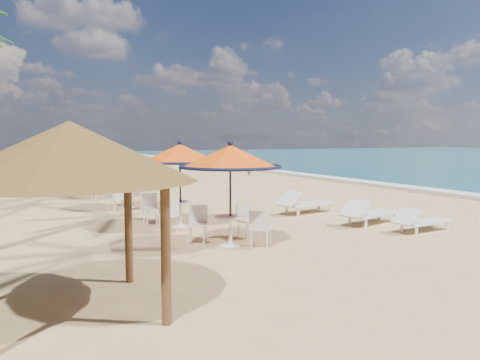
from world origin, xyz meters
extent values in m
plane|color=tan|center=(0.00, 0.00, 0.00)|extent=(160.00, 160.00, 0.00)
cube|color=white|center=(9.30, 10.00, 0.00)|extent=(1.20, 140.00, 0.04)
cube|color=olive|center=(8.40, 10.00, 0.00)|extent=(1.40, 140.00, 0.02)
cylinder|color=black|center=(-4.72, 0.14, 1.19)|extent=(0.05, 0.05, 2.39)
cone|color=#DD4F13|center=(-4.72, 0.14, 2.13)|extent=(2.39, 2.39, 0.52)
torus|color=black|center=(-4.72, 0.14, 1.89)|extent=(2.39, 2.39, 0.07)
sphere|color=black|center=(-4.72, 0.14, 2.43)|extent=(0.12, 0.12, 0.12)
cylinder|color=silver|center=(-4.72, 0.14, 0.71)|extent=(0.73, 0.73, 0.04)
cylinder|color=silver|center=(-4.72, 0.14, 0.36)|extent=(0.08, 0.08, 0.73)
cylinder|color=black|center=(-4.92, 3.04, 1.19)|extent=(0.05, 0.05, 2.38)
cone|color=#DD4F13|center=(-4.92, 3.04, 2.12)|extent=(2.38, 2.38, 0.52)
torus|color=black|center=(-4.92, 3.04, 1.88)|extent=(2.38, 2.38, 0.07)
sphere|color=black|center=(-4.92, 3.04, 2.42)|extent=(0.12, 0.12, 0.12)
cylinder|color=silver|center=(-4.92, 3.04, 0.70)|extent=(0.72, 0.72, 0.04)
cylinder|color=silver|center=(-4.92, 3.04, 0.36)|extent=(0.08, 0.08, 0.72)
cylinder|color=black|center=(-5.37, 7.27, 1.04)|extent=(0.05, 0.05, 2.08)
cone|color=#DD4F13|center=(-5.37, 7.27, 1.86)|extent=(2.08, 2.08, 0.45)
torus|color=black|center=(-5.37, 7.27, 1.65)|extent=(2.08, 2.08, 0.06)
sphere|color=black|center=(-5.37, 7.27, 2.12)|extent=(0.11, 0.11, 0.11)
cylinder|color=silver|center=(-5.37, 7.27, 0.62)|extent=(0.63, 0.63, 0.04)
cylinder|color=silver|center=(-5.37, 7.27, 0.32)|extent=(0.07, 0.07, 0.63)
cylinder|color=black|center=(-5.34, 10.52, 1.07)|extent=(0.05, 0.05, 2.15)
cone|color=#DD4F13|center=(-5.34, 10.52, 1.91)|extent=(2.15, 2.15, 0.47)
torus|color=black|center=(-5.34, 10.52, 1.70)|extent=(2.15, 2.15, 0.07)
sphere|color=black|center=(-5.34, 10.52, 2.18)|extent=(0.11, 0.11, 0.11)
cylinder|color=silver|center=(-5.34, 10.52, 0.63)|extent=(0.65, 0.65, 0.04)
cylinder|color=silver|center=(-5.34, 10.52, 0.33)|extent=(0.07, 0.07, 0.65)
cylinder|color=black|center=(-4.82, 13.56, 1.11)|extent=(0.05, 0.05, 2.22)
cone|color=#DD4F13|center=(-4.82, 13.56, 1.98)|extent=(2.22, 2.22, 0.48)
torus|color=black|center=(-4.82, 13.56, 1.75)|extent=(2.22, 2.22, 0.07)
sphere|color=black|center=(-4.82, 13.56, 2.25)|extent=(0.12, 0.12, 0.12)
cylinder|color=silver|center=(-4.82, 13.56, 0.66)|extent=(0.67, 0.67, 0.04)
cylinder|color=silver|center=(-4.82, 13.56, 0.34)|extent=(0.08, 0.08, 0.67)
cube|color=silver|center=(0.85, -0.61, 0.26)|extent=(1.65, 0.72, 0.07)
cube|color=silver|center=(0.05, -0.68, 0.47)|extent=(0.58, 0.63, 0.40)
cube|color=silver|center=(0.85, -0.61, 0.11)|extent=(0.06, 0.06, 0.23)
cube|color=silver|center=(0.36, 0.90, 0.30)|extent=(1.94, 1.09, 0.08)
cube|color=silver|center=(-0.53, 0.68, 0.54)|extent=(0.75, 0.80, 0.46)
cube|color=silver|center=(0.36, 0.90, 0.13)|extent=(0.06, 0.06, 0.26)
cube|color=silver|center=(-0.17, 3.43, 0.31)|extent=(1.98, 1.01, 0.08)
cube|color=silver|center=(-1.10, 3.26, 0.56)|extent=(0.74, 0.79, 0.47)
cube|color=silver|center=(-0.17, 3.43, 0.13)|extent=(0.07, 0.07, 0.27)
cylinder|color=brown|center=(-7.50, -1.51, 1.01)|extent=(0.13, 0.13, 2.02)
cylinder|color=brown|center=(-7.50, -3.63, 1.01)|extent=(0.13, 0.13, 2.02)
cone|color=brown|center=(-8.56, -2.57, 2.36)|extent=(3.66, 3.66, 0.87)
imported|color=brown|center=(5.16, 17.85, 0.47)|extent=(0.31, 0.39, 0.93)
camera|label=1|loc=(-9.39, -9.63, 2.55)|focal=35.00mm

